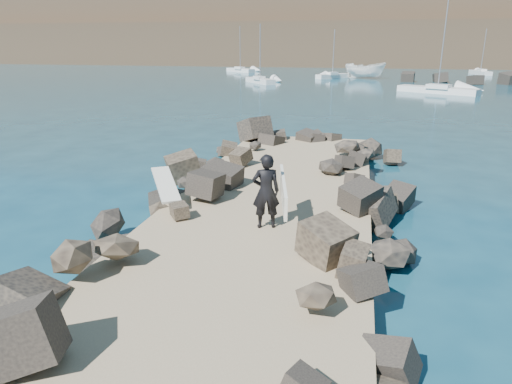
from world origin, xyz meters
TOP-DOWN VIEW (x-y plane):
  - ground at (0.00, 0.00)m, footprint 800.00×800.00m
  - jetty at (0.00, -2.00)m, footprint 6.00×26.00m
  - riprap_left at (-2.90, -1.50)m, footprint 2.60×22.00m
  - riprap_right at (2.90, -1.50)m, footprint 2.60×22.00m
  - headland at (10.00, 160.00)m, footprint 360.00×140.00m
  - surfboard_resting at (-3.07, 0.17)m, footprint 1.64×2.15m
  - boat_imported at (2.82, 61.14)m, footprint 6.44×3.48m
  - surfer_with_board at (0.36, -1.13)m, footprint 1.16×2.39m
  - sailboat_a at (-10.85, 49.11)m, footprint 5.01×5.74m
  - sailboat_c at (10.50, 41.07)m, footprint 8.26×5.63m
  - sailboat_d at (21.99, 74.23)m, footprint 2.54×6.30m
  - sailboat_b at (-1.96, 60.03)m, footprint 4.85×5.24m
  - sailboat_e at (-19.56, 71.99)m, footprint 6.22×5.31m

SIDE VIEW (x-z plane):
  - ground at x=0.00m, z-range 0.00..0.00m
  - jetty at x=0.00m, z-range 0.00..0.60m
  - sailboat_c at x=10.50m, z-range -4.65..5.34m
  - sailboat_e at x=-19.56m, z-range -3.73..4.42m
  - sailboat_a at x=-10.85m, z-range -3.47..4.17m
  - sailboat_d at x=21.99m, z-range -3.41..4.11m
  - sailboat_b at x=-1.96m, z-range -3.25..3.95m
  - riprap_left at x=-2.90m, z-range 0.00..1.00m
  - riprap_right at x=2.90m, z-range 0.00..1.00m
  - surfboard_resting at x=-3.07m, z-range 1.00..1.07m
  - boat_imported at x=2.82m, z-range 0.00..2.36m
  - surfer_with_board at x=0.36m, z-range 0.61..2.57m
  - headland at x=10.00m, z-range 0.00..32.00m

